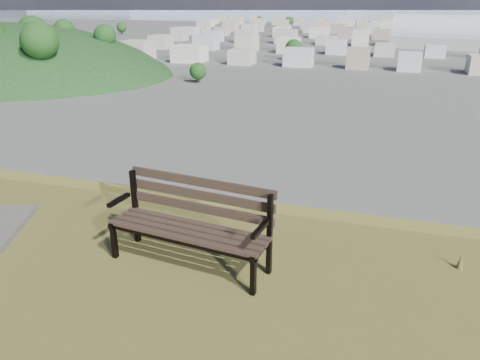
% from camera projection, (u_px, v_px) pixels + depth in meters
% --- Properties ---
extents(park_bench, '(1.91, 0.83, 0.97)m').
position_uv_depth(park_bench, '(192.00, 219.00, 5.25)').
color(park_bench, '#3C2F22').
rests_on(park_bench, hilltop_mesa).
extents(arena, '(60.86, 35.20, 24.13)m').
position_uv_depth(arena, '(445.00, 38.00, 266.78)').
color(arena, '#BBBAB6').
rests_on(arena, ground).
extents(green_wooded_hill, '(147.57, 118.05, 73.78)m').
position_uv_depth(green_wooded_hill, '(11.00, 74.00, 179.50)').
color(green_wooded_hill, '#183614').
rests_on(green_wooded_hill, ground).
extents(city_blocks, '(395.00, 361.00, 7.00)m').
position_uv_depth(city_blocks, '(387.00, 30.00, 362.13)').
color(city_blocks, beige).
rests_on(city_blocks, ground).
extents(city_trees, '(406.52, 387.20, 9.98)m').
position_uv_depth(city_trees, '(343.00, 35.00, 301.62)').
color(city_trees, '#2D2316').
rests_on(city_trees, ground).
extents(bay_water, '(2400.00, 700.00, 0.12)m').
position_uv_depth(bay_water, '(390.00, 13.00, 813.48)').
color(bay_water, '#8FA0B6').
rests_on(bay_water, ground).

